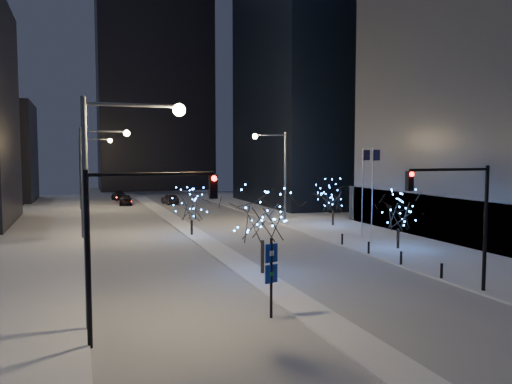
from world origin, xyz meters
name	(u,v)px	position (x,y,z in m)	size (l,w,h in m)	color
ground	(320,320)	(0.00, 0.00, 0.00)	(160.00, 160.00, 0.00)	white
road	(177,223)	(0.00, 35.00, 0.01)	(20.00, 130.00, 0.02)	#9CA1A9
median	(186,228)	(0.00, 30.00, 0.07)	(2.00, 80.00, 0.15)	silver
east_sidewalk	(366,235)	(15.00, 20.00, 0.07)	(10.00, 90.00, 0.15)	silver
west_sidewalk	(27,256)	(-14.00, 20.00, 0.07)	(8.00, 90.00, 0.15)	silver
horizon_block	(154,94)	(6.00, 92.00, 21.00)	(24.00, 14.00, 42.00)	black
street_lamp_w_near	(112,180)	(-8.94, 2.00, 6.50)	(4.40, 0.56, 10.00)	#595E66
street_lamp_w_mid	(94,167)	(-8.94, 27.00, 6.50)	(4.40, 0.56, 10.00)	#595E66
street_lamp_w_far	(88,163)	(-8.94, 52.00, 6.50)	(4.40, 0.56, 10.00)	#595E66
street_lamp_east	(277,165)	(10.08, 30.00, 6.45)	(3.90, 0.56, 10.00)	#595E66
traffic_signal_west	(129,226)	(-8.44, 0.00, 4.76)	(5.26, 0.43, 7.00)	black
traffic_signal_east	(463,208)	(8.94, 1.00, 4.76)	(5.26, 0.43, 7.00)	black
flagpoles	(368,187)	(13.37, 17.25, 4.80)	(1.35, 2.60, 8.00)	silver
bollards	(384,252)	(10.20, 10.00, 0.60)	(0.16, 12.16, 0.90)	black
car_near	(126,200)	(-3.62, 57.23, 0.79)	(1.86, 4.63, 1.58)	black
car_mid	(170,200)	(2.86, 55.98, 0.74)	(1.56, 4.47, 1.47)	black
car_far	(119,196)	(-3.90, 65.25, 0.70)	(1.97, 4.85, 1.41)	black
holiday_tree_median_near	(263,216)	(0.50, 8.87, 3.76)	(4.57, 4.57, 5.47)	black
holiday_tree_median_far	(192,206)	(-0.43, 25.28, 2.85)	(4.20, 4.20, 4.31)	black
holiday_tree_plaza_near	(399,212)	(13.56, 13.05, 3.05)	(4.19, 4.19, 4.52)	black
holiday_tree_plaza_far	(333,197)	(14.98, 26.43, 3.16)	(4.98, 4.98, 4.80)	black
wayfinding_sign	(271,269)	(-2.00, 1.00, 2.31)	(0.67, 0.26, 3.76)	black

